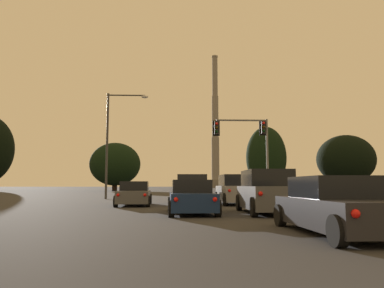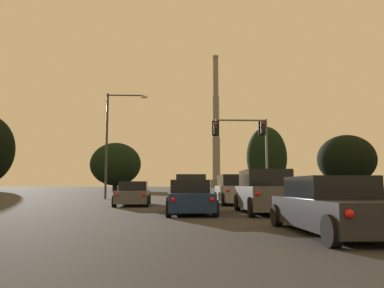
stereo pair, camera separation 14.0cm
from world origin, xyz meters
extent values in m
cube|color=#232328|center=(3.35, 7.69, 0.53)|extent=(1.88, 4.63, 0.70)
cube|color=black|center=(3.35, 7.92, 1.15)|extent=(1.66, 2.23, 0.55)
cylinder|color=black|center=(2.44, 9.57, 0.32)|extent=(0.23, 0.64, 0.64)
cylinder|color=black|center=(4.20, 9.61, 0.32)|extent=(0.23, 0.64, 0.64)
cylinder|color=black|center=(2.51, 5.78, 0.32)|extent=(0.23, 0.64, 0.64)
sphere|color=red|center=(2.68, 5.36, 0.68)|extent=(0.17, 0.17, 0.17)
cube|color=#4C4F54|center=(-3.13, 21.27, 0.53)|extent=(1.99, 4.67, 0.70)
cube|color=black|center=(-3.14, 21.50, 1.15)|extent=(1.71, 2.26, 0.55)
cylinder|color=black|center=(-4.09, 23.13, 0.32)|extent=(0.25, 0.65, 0.64)
cylinder|color=black|center=(-2.33, 23.20, 0.32)|extent=(0.25, 0.65, 0.64)
cylinder|color=black|center=(-3.93, 19.33, 0.32)|extent=(0.25, 0.65, 0.64)
cylinder|color=black|center=(-2.17, 19.40, 0.32)|extent=(0.25, 0.65, 0.64)
sphere|color=red|center=(-3.75, 18.92, 0.68)|extent=(0.17, 0.17, 0.17)
sphere|color=red|center=(-2.32, 18.98, 0.68)|extent=(0.17, 0.17, 0.17)
cube|color=navy|center=(0.02, 14.67, 0.53)|extent=(1.92, 4.64, 0.70)
cube|color=black|center=(0.02, 14.90, 1.15)|extent=(1.68, 2.24, 0.55)
cylinder|color=black|center=(-0.90, 16.55, 0.32)|extent=(0.24, 0.65, 0.64)
cylinder|color=black|center=(0.85, 16.59, 0.32)|extent=(0.24, 0.65, 0.64)
cylinder|color=black|center=(-0.81, 12.75, 0.32)|extent=(0.24, 0.65, 0.64)
cylinder|color=black|center=(0.95, 12.79, 0.32)|extent=(0.24, 0.65, 0.64)
sphere|color=red|center=(-0.64, 12.33, 0.68)|extent=(0.17, 0.17, 0.17)
sphere|color=red|center=(0.80, 12.37, 0.68)|extent=(0.17, 0.17, 0.17)
cube|color=#4C4F54|center=(3.29, 14.58, 0.68)|extent=(2.02, 4.84, 0.95)
cube|color=black|center=(3.29, 14.70, 1.51)|extent=(1.84, 2.84, 0.70)
cylinder|color=black|center=(2.39, 16.53, 0.38)|extent=(0.24, 0.76, 0.76)
cylinder|color=black|center=(4.27, 16.49, 0.38)|extent=(0.24, 0.76, 0.76)
cylinder|color=black|center=(2.31, 12.68, 0.38)|extent=(0.24, 0.76, 0.76)
cylinder|color=black|center=(4.19, 12.64, 0.38)|extent=(0.24, 0.76, 0.76)
sphere|color=red|center=(2.46, 12.18, 0.89)|extent=(0.17, 0.17, 0.17)
sphere|color=red|center=(4.02, 12.15, 0.89)|extent=(0.17, 0.17, 0.17)
cube|color=silver|center=(0.34, 22.16, 0.68)|extent=(1.97, 4.82, 0.95)
cube|color=black|center=(0.35, 22.28, 1.51)|extent=(1.81, 2.82, 0.70)
cylinder|color=black|center=(-0.58, 24.10, 0.38)|extent=(0.23, 0.76, 0.76)
cylinder|color=black|center=(1.30, 24.08, 0.38)|extent=(0.23, 0.76, 0.76)
cylinder|color=black|center=(-0.61, 20.25, 0.38)|extent=(0.23, 0.76, 0.76)
cylinder|color=black|center=(1.27, 20.23, 0.38)|extent=(0.23, 0.76, 0.76)
sphere|color=red|center=(-0.46, 19.75, 0.89)|extent=(0.17, 0.17, 0.17)
sphere|color=red|center=(1.10, 19.74, 0.89)|extent=(0.17, 0.17, 0.17)
cube|color=gray|center=(3.12, 22.14, 0.68)|extent=(2.01, 4.84, 0.95)
cube|color=black|center=(3.12, 22.26, 1.51)|extent=(1.83, 2.83, 0.70)
cylinder|color=black|center=(2.15, 24.05, 0.38)|extent=(0.23, 0.76, 0.76)
cylinder|color=black|center=(4.03, 24.08, 0.38)|extent=(0.23, 0.76, 0.76)
cylinder|color=black|center=(2.22, 20.20, 0.38)|extent=(0.23, 0.76, 0.76)
cylinder|color=black|center=(4.10, 20.23, 0.38)|extent=(0.23, 0.76, 0.76)
sphere|color=red|center=(2.39, 19.70, 0.89)|extent=(0.17, 0.17, 0.17)
sphere|color=red|center=(3.95, 19.73, 0.89)|extent=(0.17, 0.17, 0.17)
cylinder|color=slate|center=(6.65, 28.04, 3.25)|extent=(0.18, 0.18, 6.50)
cylinder|color=black|center=(6.65, 28.04, 0.05)|extent=(0.40, 0.40, 0.10)
cube|color=black|center=(6.36, 28.04, 5.83)|extent=(0.34, 0.34, 1.04)
cube|color=black|center=(6.36, 28.22, 5.83)|extent=(0.58, 0.03, 1.25)
sphere|color=red|center=(6.36, 27.85, 6.16)|extent=(0.22, 0.22, 0.22)
sphere|color=#352604|center=(6.36, 27.85, 5.83)|extent=(0.22, 0.22, 0.22)
sphere|color=black|center=(6.36, 27.85, 5.51)|extent=(0.22, 0.22, 0.22)
cylinder|color=slate|center=(4.61, 28.04, 6.40)|extent=(4.07, 0.14, 0.14)
sphere|color=slate|center=(6.65, 28.04, 6.40)|extent=(0.18, 0.18, 0.18)
cube|color=black|center=(2.58, 28.04, 5.76)|extent=(0.34, 0.34, 1.04)
cube|color=black|center=(2.58, 28.22, 5.76)|extent=(0.58, 0.03, 1.25)
sphere|color=red|center=(2.58, 27.85, 6.09)|extent=(0.22, 0.22, 0.22)
sphere|color=#352604|center=(2.58, 27.85, 5.76)|extent=(0.22, 0.22, 0.22)
sphere|color=black|center=(2.58, 27.85, 5.44)|extent=(0.22, 0.22, 0.22)
cylinder|color=#38383A|center=(-6.76, 31.64, 4.70)|extent=(0.20, 0.20, 9.39)
cylinder|color=#38383A|center=(-5.12, 31.64, 9.24)|extent=(3.27, 0.12, 0.12)
sphere|color=#38383A|center=(-6.76, 31.64, 9.24)|extent=(0.20, 0.20, 0.20)
ellipsoid|color=silver|center=(-3.49, 31.64, 9.12)|extent=(0.64, 0.36, 0.26)
cylinder|color=slate|center=(16.92, 164.97, 1.82)|extent=(5.50, 5.50, 3.63)
cylinder|color=gray|center=(16.92, 164.97, 13.12)|extent=(3.44, 3.44, 18.98)
cylinder|color=gray|center=(16.92, 164.97, 32.10)|extent=(2.96, 2.96, 18.98)
cylinder|color=gray|center=(16.92, 164.97, 51.08)|extent=(2.47, 2.47, 18.98)
cylinder|color=gray|center=(16.92, 164.97, 60.22)|extent=(2.77, 2.77, 0.70)
cylinder|color=black|center=(18.69, 77.89, 1.06)|extent=(0.86, 0.86, 2.13)
ellipsoid|color=black|center=(18.69, 77.89, 7.11)|extent=(8.62, 7.76, 13.29)
cylinder|color=black|center=(39.15, 84.40, 1.43)|extent=(1.35, 1.35, 2.87)
ellipsoid|color=black|center=(39.15, 84.40, 7.19)|extent=(13.46, 12.12, 11.52)
cylinder|color=black|center=(-13.40, 77.13, 1.12)|extent=(1.05, 1.05, 2.23)
ellipsoid|color=black|center=(-13.40, 77.13, 5.58)|extent=(10.54, 9.48, 8.93)
camera|label=1|loc=(-0.63, -1.49, 1.20)|focal=35.00mm
camera|label=2|loc=(-0.49, -1.49, 1.20)|focal=35.00mm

